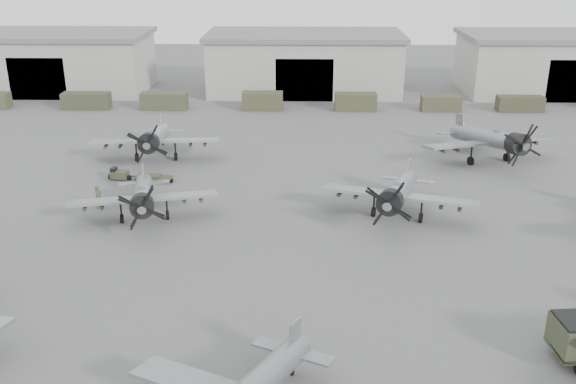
# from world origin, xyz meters

# --- Properties ---
(ground) EXTENTS (220.00, 220.00, 0.00)m
(ground) POSITION_xyz_m (0.00, 0.00, 0.00)
(ground) COLOR #585856
(ground) RESTS_ON ground
(hangar_left) EXTENTS (29.00, 14.80, 8.70)m
(hangar_left) POSITION_xyz_m (-38.00, 61.96, 4.37)
(hangar_left) COLOR #ADAFA3
(hangar_left) RESTS_ON ground
(hangar_center) EXTENTS (29.00, 14.80, 8.70)m
(hangar_center) POSITION_xyz_m (0.00, 61.96, 4.37)
(hangar_center) COLOR #ADAFA3
(hangar_center) RESTS_ON ground
(hangar_right) EXTENTS (29.00, 14.80, 8.70)m
(hangar_right) POSITION_xyz_m (38.00, 61.96, 4.37)
(hangar_right) COLOR #ADAFA3
(hangar_right) RESTS_ON ground
(support_truck_1) EXTENTS (6.37, 2.20, 2.20)m
(support_truck_1) POSITION_xyz_m (-29.53, 50.00, 1.10)
(support_truck_1) COLOR #373D28
(support_truck_1) RESTS_ON ground
(support_truck_2) EXTENTS (6.23, 2.20, 2.26)m
(support_truck_2) POSITION_xyz_m (-18.92, 50.00, 1.13)
(support_truck_2) COLOR #3D402A
(support_truck_2) RESTS_ON ground
(support_truck_3) EXTENTS (5.41, 2.20, 2.41)m
(support_truck_3) POSITION_xyz_m (-5.61, 50.00, 1.21)
(support_truck_3) COLOR #41412A
(support_truck_3) RESTS_ON ground
(support_truck_4) EXTENTS (5.52, 2.20, 2.31)m
(support_truck_4) POSITION_xyz_m (6.90, 50.00, 1.16)
(support_truck_4) COLOR #3F402A
(support_truck_4) RESTS_ON ground
(support_truck_5) EXTENTS (5.24, 2.20, 2.04)m
(support_truck_5) POSITION_xyz_m (18.31, 50.00, 1.02)
(support_truck_5) COLOR #41412A
(support_truck_5) RESTS_ON ground
(support_truck_6) EXTENTS (6.03, 2.20, 2.01)m
(support_truck_6) POSITION_xyz_m (28.83, 50.00, 1.00)
(support_truck_6) COLOR #383A26
(support_truck_6) RESTS_ON ground
(aircraft_mid_1) EXTENTS (12.08, 10.88, 4.80)m
(aircraft_mid_1) POSITION_xyz_m (-12.93, 12.55, 2.18)
(aircraft_mid_1) COLOR #93959B
(aircraft_mid_1) RESTS_ON ground
(aircraft_mid_2) EXTENTS (12.79, 11.51, 5.12)m
(aircraft_mid_2) POSITION_xyz_m (7.49, 13.37, 2.33)
(aircraft_mid_2) COLOR #989AA0
(aircraft_mid_2) RESTS_ON ground
(aircraft_far_0) EXTENTS (13.30, 11.97, 5.30)m
(aircraft_far_0) POSITION_xyz_m (-15.32, 27.95, 2.41)
(aircraft_far_0) COLOR #9DA0A5
(aircraft_far_0) RESTS_ON ground
(aircraft_far_1) EXTENTS (13.97, 12.58, 5.59)m
(aircraft_far_1) POSITION_xyz_m (18.92, 27.92, 2.54)
(aircraft_far_1) COLOR gray
(aircraft_far_1) RESTS_ON ground
(tug_trailer) EXTENTS (6.02, 1.91, 1.19)m
(tug_trailer) POSITION_xyz_m (-16.32, 22.12, 0.45)
(tug_trailer) COLOR #363D27
(tug_trailer) RESTS_ON ground
(ground_crew) EXTENTS (0.70, 0.84, 1.98)m
(ground_crew) POSITION_xyz_m (-17.48, 15.30, 0.99)
(ground_crew) COLOR #41492F
(ground_crew) RESTS_ON ground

